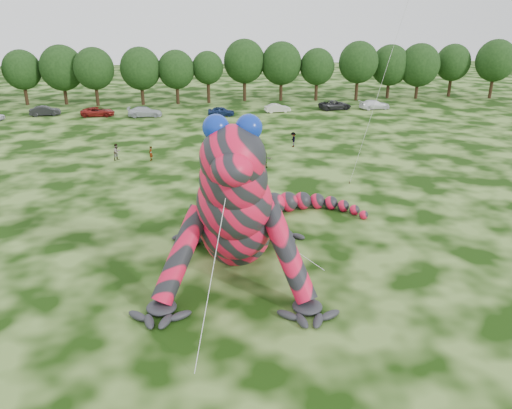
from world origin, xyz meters
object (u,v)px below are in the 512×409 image
object	(u,v)px
car_1	(45,111)
spectator_5	(264,160)
car_2	(98,112)
tree_7	(141,76)
tree_10	(244,70)
tree_4	(23,77)
tree_6	(95,77)
tree_14	(390,72)
tree_15	(419,71)
spectator_2	(293,139)
car_4	(221,111)
tree_17	(494,69)
tree_8	(177,77)
spectator_1	(117,152)
tree_5	(63,75)
tree_16	(452,70)
tree_12	(317,75)
car_7	(375,105)
inflatable_gecko	(236,180)
flying_kite	(408,0)
car_3	(145,112)
car_5	(277,108)
tree_9	(208,77)
tree_11	(281,71)
spectator_0	(151,153)
car_6	(335,105)
tree_13	(358,71)

from	to	relation	value
car_1	spectator_5	bearing A→B (deg)	-145.48
car_1	car_2	xyz separation A→B (m)	(8.10, -1.25, -0.04)
tree_7	tree_10	bearing A→B (deg)	5.80
tree_4	tree_6	distance (m)	12.26
tree_14	tree_15	xyz separation A→B (m)	(5.01, -0.95, 0.12)
car_2	spectator_5	distance (m)	35.97
tree_6	tree_10	world-z (taller)	tree_10
spectator_2	car_4	bearing A→B (deg)	-158.30
tree_7	spectator_2	world-z (taller)	tree_7
car_4	tree_17	bearing A→B (deg)	-68.05
tree_8	spectator_1	distance (m)	33.81
tree_5	tree_15	world-z (taller)	tree_5
tree_8	tree_16	distance (m)	49.72
tree_12	car_7	bearing A→B (deg)	-49.07
inflatable_gecko	flying_kite	distance (m)	20.44
flying_kite	car_3	bearing A→B (deg)	124.40
tree_8	spectator_2	bearing A→B (deg)	-63.63
tree_5	car_1	distance (m)	10.34
car_4	car_5	bearing A→B (deg)	-69.34
tree_6	tree_9	xyz separation A→B (m)	(18.62, 0.66, -0.41)
tree_6	car_1	xyz separation A→B (m)	(-6.44, -7.67, -4.02)
flying_kite	tree_9	distance (m)	50.83
tree_9	car_3	xyz separation A→B (m)	(-9.80, -10.70, -3.60)
flying_kite	spectator_1	distance (m)	32.69
tree_6	spectator_5	bearing A→B (deg)	-57.53
tree_5	car_7	size ratio (longest dim) A/B	1.94
tree_11	spectator_5	size ratio (longest dim) A/B	5.91
tree_5	tree_7	xyz separation A→B (m)	(13.04, -1.63, -0.16)
car_3	car_7	xyz separation A→B (m)	(36.49, 2.16, -0.01)
spectator_2	tree_11	bearing A→B (deg)	173.46
tree_8	car_7	distance (m)	33.21
tree_12	spectator_0	bearing A→B (deg)	-126.75
tree_9	spectator_2	xyz separation A→B (m)	(9.49, -30.16, -3.46)
tree_16	spectator_0	distance (m)	62.82
tree_6	car_1	bearing A→B (deg)	-130.00
tree_6	spectator_1	size ratio (longest dim) A/B	5.26
tree_6	car_6	xyz separation A→B (m)	(38.85, -7.51, -4.02)
tree_17	inflatable_gecko	bearing A→B (deg)	-131.45
tree_17	car_4	xyz separation A→B (m)	(-49.17, -10.49, -4.46)
tree_14	spectator_1	xyz separation A→B (m)	(-42.89, -34.96, -3.80)
tree_14	tree_16	world-z (taller)	tree_14
car_4	car_7	size ratio (longest dim) A/B	0.79
flying_kite	inflatable_gecko	bearing A→B (deg)	-144.47
tree_8	tree_17	xyz separation A→B (m)	(56.17, -0.32, 0.68)
car_4	spectator_1	xyz separation A→B (m)	(-12.20, -22.40, 0.22)
tree_11	tree_12	xyz separation A→B (m)	(6.23, -0.46, -0.55)
car_3	flying_kite	bearing A→B (deg)	-146.92
flying_kite	tree_13	bearing A→B (deg)	76.85
tree_7	tree_14	world-z (taller)	tree_7
tree_7	car_5	size ratio (longest dim) A/B	2.35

